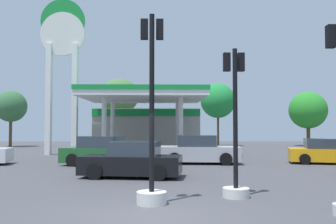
# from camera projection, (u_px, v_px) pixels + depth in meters

# --- Properties ---
(ground_plane) EXTENTS (90.00, 90.00, 0.00)m
(ground_plane) POSITION_uv_depth(u_px,v_px,m) (153.00, 216.00, 8.47)
(ground_plane) COLOR #47474C
(ground_plane) RESTS_ON ground
(gas_station) EXTENTS (9.08, 12.91, 4.77)m
(gas_station) POSITION_uv_depth(u_px,v_px,m) (147.00, 124.00, 30.85)
(gas_station) COLOR #ADA89E
(gas_station) RESTS_ON ground
(station_pole_sign) EXTENTS (3.42, 0.56, 12.14)m
(station_pole_sign) POSITION_uv_depth(u_px,v_px,m) (62.00, 57.00, 27.57)
(station_pole_sign) COLOR white
(station_pole_sign) RESTS_ON ground
(car_1) EXTENTS (4.78, 2.43, 1.66)m
(car_1) POSITION_uv_depth(u_px,v_px,m) (199.00, 151.00, 20.70)
(car_1) COLOR black
(car_1) RESTS_ON ground
(car_2) EXTENTS (4.43, 2.40, 1.51)m
(car_2) POSITION_uv_depth(u_px,v_px,m) (132.00, 161.00, 15.02)
(car_2) COLOR black
(car_2) RESTS_ON ground
(car_3) EXTENTS (4.88, 3.05, 1.63)m
(car_3) POSITION_uv_depth(u_px,v_px,m) (103.00, 152.00, 19.70)
(car_3) COLOR black
(car_3) RESTS_ON ground
(car_4) EXTENTS (4.35, 2.65, 1.45)m
(car_4) POSITION_uv_depth(u_px,v_px,m) (325.00, 152.00, 20.62)
(car_4) COLOR black
(car_4) RESTS_ON ground
(traffic_signal_1) EXTENTS (0.80, 0.80, 4.53)m
(traffic_signal_1) POSITION_uv_depth(u_px,v_px,m) (235.00, 147.00, 10.79)
(traffic_signal_1) COLOR silver
(traffic_signal_1) RESTS_ON ground
(traffic_signal_2) EXTENTS (0.83, 0.83, 5.29)m
(traffic_signal_2) POSITION_uv_depth(u_px,v_px,m) (152.00, 145.00, 9.84)
(traffic_signal_2) COLOR silver
(traffic_signal_2) RESTS_ON ground
(tree_0) EXTENTS (3.35, 3.35, 6.09)m
(tree_0) POSITION_uv_depth(u_px,v_px,m) (11.00, 107.00, 38.44)
(tree_0) COLOR brown
(tree_0) RESTS_ON ground
(tree_1) EXTENTS (4.31, 4.31, 7.48)m
(tree_1) POSITION_uv_depth(u_px,v_px,m) (119.00, 96.00, 39.02)
(tree_1) COLOR brown
(tree_1) RESTS_ON ground
(tree_2) EXTENTS (3.88, 3.88, 7.03)m
(tree_2) POSITION_uv_depth(u_px,v_px,m) (218.00, 101.00, 39.82)
(tree_2) COLOR brown
(tree_2) RESTS_ON ground
(tree_3) EXTENTS (4.17, 4.17, 6.09)m
(tree_3) POSITION_uv_depth(u_px,v_px,m) (308.00, 110.00, 39.75)
(tree_3) COLOR brown
(tree_3) RESTS_ON ground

